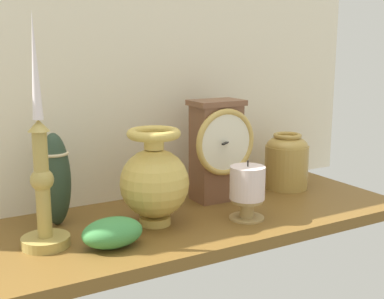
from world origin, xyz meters
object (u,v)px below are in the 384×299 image
tall_ceramic_vase (55,179)px  mantel_clock (218,149)px  pillar_candle_front (247,189)px  candlestick_tall_left (42,182)px  brass_vase_jar (287,160)px  brass_vase_bulbous (154,180)px

tall_ceramic_vase → mantel_clock: bearing=-3.2°
pillar_candle_front → candlestick_tall_left: bearing=171.6°
mantel_clock → candlestick_tall_left: bearing=-169.0°
mantel_clock → brass_vase_jar: bearing=0.3°
mantel_clock → brass_vase_bulbous: size_ratio=1.19×
brass_vase_bulbous → brass_vase_jar: 40.34cm
mantel_clock → pillar_candle_front: 15.00cm
brass_vase_jar → brass_vase_bulbous: bearing=-169.2°
pillar_candle_front → tall_ceramic_vase: (-34.45, 15.82, 3.03)cm
brass_vase_bulbous → pillar_candle_front: brass_vase_bulbous is taller
pillar_candle_front → tall_ceramic_vase: tall_ceramic_vase is taller
mantel_clock → tall_ceramic_vase: mantel_clock is taller
candlestick_tall_left → tall_ceramic_vase: 11.36cm
brass_vase_jar → tall_ceramic_vase: tall_ceramic_vase is taller
mantel_clock → candlestick_tall_left: size_ratio=0.57×
brass_vase_jar → mantel_clock: bearing=-179.7°
brass_vase_jar → pillar_candle_front: 25.96cm
brass_vase_bulbous → brass_vase_jar: (39.57, 7.54, -2.01)cm
candlestick_tall_left → pillar_candle_front: (39.26, -5.80, -5.37)cm
brass_vase_bulbous → pillar_candle_front: 18.97cm
candlestick_tall_left → tall_ceramic_vase: bearing=64.4°
mantel_clock → tall_ceramic_vase: 36.27cm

